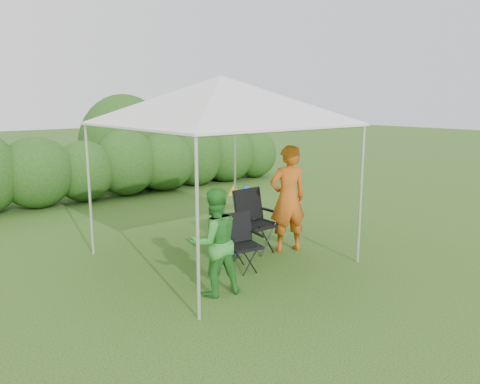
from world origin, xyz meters
TOP-DOWN VIEW (x-y plane):
  - ground at (0.00, 0.00)m, footprint 70.00×70.00m
  - hedge at (0.00, 6.00)m, footprint 12.69×1.53m
  - canopy at (0.00, 0.50)m, footprint 3.10×3.10m
  - chair_right at (0.66, 0.49)m, footprint 0.64×0.57m
  - chair_left at (-0.08, -0.06)m, footprint 0.59×0.55m
  - man at (1.06, 0.10)m, footprint 0.75×0.61m
  - woman at (-0.93, -0.54)m, footprint 0.77×0.66m
  - cooler at (0.27, 0.65)m, footprint 0.52×0.39m
  - bottle at (0.33, 0.61)m, footprint 0.06×0.06m
  - lawn_toy at (3.38, 4.20)m, footprint 0.55×0.46m

SIDE VIEW (x-z plane):
  - ground at x=0.00m, z-range 0.00..0.00m
  - lawn_toy at x=3.38m, z-range -0.01..0.27m
  - cooler at x=0.27m, z-range 0.00..0.42m
  - chair_left at x=-0.08m, z-range 0.06..0.89m
  - bottle at x=0.33m, z-range 0.42..0.63m
  - chair_right at x=0.66m, z-range 0.07..1.09m
  - woman at x=-0.93m, z-range 0.00..1.40m
  - hedge at x=0.00m, z-range -0.08..1.72m
  - man at x=1.06m, z-range 0.00..1.76m
  - canopy at x=0.00m, z-range 1.05..3.88m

